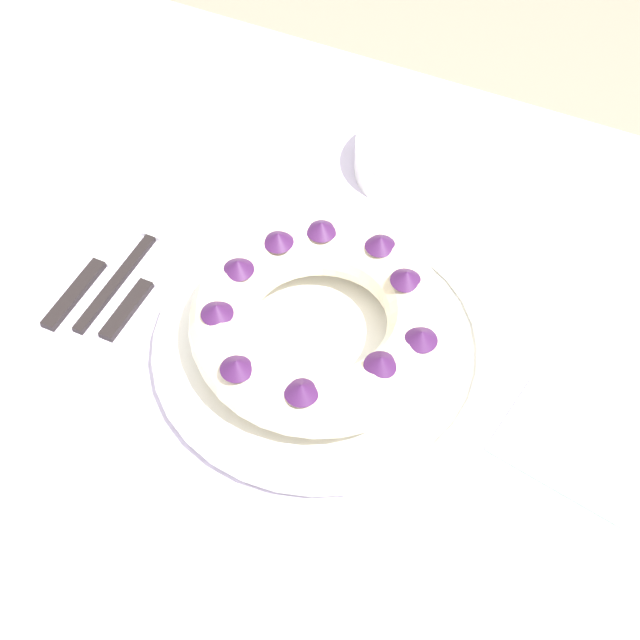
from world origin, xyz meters
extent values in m
plane|color=gray|center=(0.00, 0.00, 0.00)|extent=(8.00, 8.00, 0.00)
cube|color=silver|center=(0.00, 0.00, 0.73)|extent=(1.46, 0.97, 0.03)
cylinder|color=brown|center=(-0.66, 0.42, 0.36)|extent=(0.06, 0.06, 0.71)
cylinder|color=white|center=(-0.01, 0.02, 0.75)|extent=(0.33, 0.33, 0.01)
torus|color=white|center=(-0.01, 0.02, 0.76)|extent=(0.34, 0.34, 0.01)
torus|color=beige|center=(-0.01, 0.02, 0.80)|extent=(0.26, 0.26, 0.06)
cone|color=#3D1947|center=(0.07, -0.02, 0.83)|extent=(0.04, 0.04, 0.01)
cone|color=#3D1947|center=(0.09, 0.02, 0.83)|extent=(0.03, 0.03, 0.01)
cone|color=#3D1947|center=(0.05, 0.08, 0.83)|extent=(0.04, 0.04, 0.01)
cone|color=#3D1947|center=(0.01, 0.11, 0.83)|extent=(0.04, 0.04, 0.01)
cone|color=#3D1947|center=(-0.05, 0.10, 0.83)|extent=(0.04, 0.04, 0.01)
cone|color=#3D1947|center=(-0.08, 0.07, 0.83)|extent=(0.04, 0.04, 0.01)
cone|color=#3D1947|center=(-0.10, 0.02, 0.83)|extent=(0.04, 0.04, 0.01)
cone|color=#3D1947|center=(-0.09, -0.03, 0.83)|extent=(0.03, 0.03, 0.01)
cone|color=#3D1947|center=(-0.05, -0.08, 0.83)|extent=(0.04, 0.04, 0.01)
cone|color=#3D1947|center=(0.02, -0.08, 0.83)|extent=(0.04, 0.04, 0.01)
cube|color=black|center=(-0.25, 0.01, 0.75)|extent=(0.01, 0.15, 0.01)
cube|color=silver|center=(-0.25, 0.11, 0.75)|extent=(0.02, 0.06, 0.01)
cube|color=black|center=(-0.28, -0.02, 0.75)|extent=(0.02, 0.10, 0.01)
cube|color=silver|center=(-0.28, 0.09, 0.75)|extent=(0.02, 0.12, 0.00)
cube|color=black|center=(-0.22, -0.02, 0.75)|extent=(0.02, 0.08, 0.01)
cube|color=silver|center=(-0.22, 0.07, 0.75)|extent=(0.02, 0.10, 0.00)
cylinder|color=white|center=(-0.02, 0.31, 0.77)|extent=(0.15, 0.15, 0.05)
cube|color=#B2D1B7|center=(0.25, 0.02, 0.75)|extent=(0.15, 0.12, 0.00)
camera|label=1|loc=(0.21, -0.45, 1.49)|focal=50.00mm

